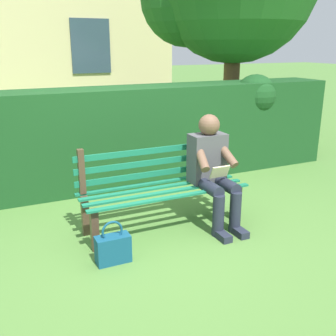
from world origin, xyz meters
TOP-DOWN VIEW (x-y plane):
  - ground at (0.00, 0.00)m, footprint 60.00×60.00m
  - park_bench at (0.00, -0.08)m, footprint 1.73×0.52m
  - person_seated at (-0.51, 0.10)m, footprint 0.44×0.73m
  - hedge_backdrop at (-0.49, -1.55)m, footprint 5.70×0.76m
  - handbag at (0.70, 0.45)m, footprint 0.30×0.14m

SIDE VIEW (x-z plane):
  - ground at x=0.00m, z-range 0.00..0.00m
  - handbag at x=0.70m, z-range -0.06..0.33m
  - park_bench at x=0.00m, z-range 0.00..0.88m
  - person_seated at x=-0.51m, z-range 0.03..1.19m
  - hedge_backdrop at x=-0.49m, z-range -0.03..1.39m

